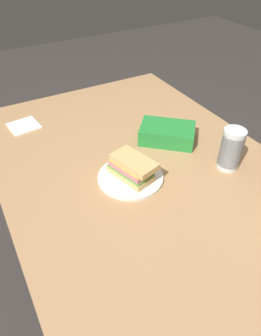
{
  "coord_description": "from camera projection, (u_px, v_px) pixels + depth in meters",
  "views": [
    {
      "loc": [
        0.79,
        -0.51,
        1.5
      ],
      "look_at": [
        0.01,
        -0.07,
        0.78
      ],
      "focal_mm": 33.52,
      "sensor_mm": 36.0,
      "label": 1
    }
  ],
  "objects": [
    {
      "name": "ground_plane",
      "position": [
        141.0,
        276.0,
        1.68
      ],
      "size": [
        8.0,
        8.0,
        0.0
      ],
      "primitive_type": "plane",
      "color": "#383330"
    },
    {
      "name": "dining_table",
      "position": [
        145.0,
        186.0,
        1.27
      ],
      "size": [
        1.6,
        1.06,
        0.73
      ],
      "color": "tan",
      "rests_on": "ground_plane"
    },
    {
      "name": "paper_plate",
      "position": [
        130.0,
        177.0,
        1.18
      ],
      "size": [
        0.25,
        0.25,
        0.01
      ],
      "primitive_type": "cylinder",
      "color": "white",
      "rests_on": "dining_table"
    },
    {
      "name": "sandwich",
      "position": [
        132.0,
        168.0,
        1.15
      ],
      "size": [
        0.2,
        0.14,
        0.08
      ],
      "color": "#DBB26B",
      "rests_on": "paper_plate"
    },
    {
      "name": "chip_bag",
      "position": [
        167.0,
        133.0,
        1.36
      ],
      "size": [
        0.26,
        0.27,
        0.07
      ],
      "primitive_type": "cube",
      "rotation": [
        0.0,
        0.0,
        0.85
      ],
      "color": "#268C38",
      "rests_on": "dining_table"
    },
    {
      "name": "plastic_cup_stack",
      "position": [
        231.0,
        149.0,
        1.18
      ],
      "size": [
        0.08,
        0.08,
        0.17
      ],
      "color": "silver",
      "rests_on": "dining_table"
    },
    {
      "name": "paper_napkin",
      "position": [
        24.0,
        126.0,
        1.46
      ],
      "size": [
        0.14,
        0.14,
        0.01
      ],
      "primitive_type": "cube",
      "rotation": [
        0.0,
        0.0,
        3.26
      ],
      "color": "white",
      "rests_on": "dining_table"
    }
  ]
}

